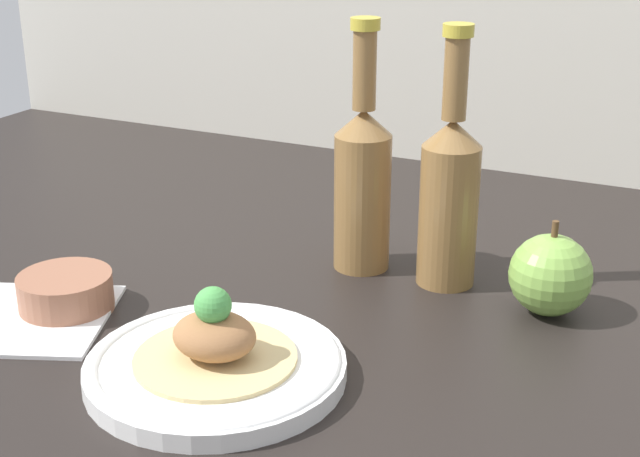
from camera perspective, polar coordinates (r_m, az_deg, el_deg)
name	(u,v)px	position (r cm, az deg, el deg)	size (l,w,h in cm)	color
ground_plane	(371,338)	(86.87, 3.27, -7.04)	(180.00, 110.00, 4.00)	black
plate	(216,366)	(76.52, -6.68, -8.75)	(22.13, 22.13, 1.98)	white
plated_food	(215,339)	(75.25, -6.77, -7.02)	(13.84, 13.84, 6.69)	#D6BC7F
cider_bottle_left	(363,180)	(94.13, 2.74, 3.12)	(6.05, 6.05, 26.74)	olive
cider_bottle_right	(449,193)	(91.06, 8.28, 2.28)	(6.05, 6.05, 26.74)	olive
apple	(550,275)	(88.41, 14.53, -2.88)	(7.99, 7.99, 9.52)	#84B74C
napkin	(19,316)	(90.34, -18.69, -5.35)	(21.18, 20.14, 0.80)	white
dipping_bowl	(66,293)	(90.47, -15.96, -3.96)	(9.15, 9.15, 3.70)	#996047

